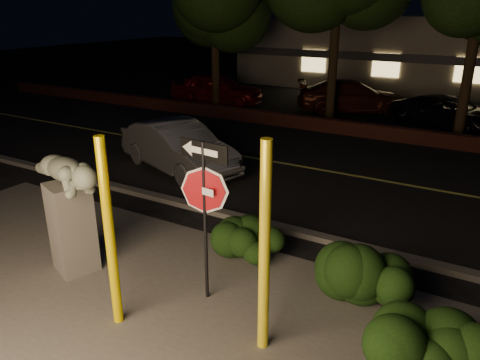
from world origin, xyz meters
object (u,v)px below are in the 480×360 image
at_px(yellow_pole_left, 110,236).
at_px(sculpture, 69,200).
at_px(parked_car_dark, 449,113).
at_px(silver_sedan, 178,147).
at_px(signpost, 204,191).
at_px(parked_car_red, 217,89).
at_px(yellow_pole_right, 265,251).
at_px(parked_car_darkred, 353,97).

distance_m(yellow_pole_left, sculpture, 1.83).
bearing_deg(parked_car_dark, silver_sedan, 170.56).
height_order(sculpture, parked_car_dark, sculpture).
distance_m(signpost, parked_car_red, 16.14).
height_order(yellow_pole_right, parked_car_red, yellow_pole_right).
distance_m(yellow_pole_right, parked_car_red, 17.33).
bearing_deg(silver_sedan, yellow_pole_right, -114.38).
bearing_deg(parked_car_darkred, silver_sedan, 142.92).
height_order(silver_sedan, parked_car_dark, silver_sedan).
relative_size(signpost, parked_car_red, 0.60).
xyz_separation_m(yellow_pole_right, parked_car_dark, (0.39, 14.75, -0.90)).
bearing_deg(sculpture, yellow_pole_right, 18.54).
xyz_separation_m(parked_car_darkred, parked_car_dark, (4.11, -0.93, -0.10)).
distance_m(yellow_pole_right, sculpture, 3.82).
bearing_deg(signpost, parked_car_darkred, 105.61).
xyz_separation_m(yellow_pole_right, silver_sedan, (-5.60, 5.44, -0.81)).
bearing_deg(silver_sedan, parked_car_darkred, 9.41).
bearing_deg(sculpture, parked_car_dark, 94.14).
xyz_separation_m(yellow_pole_left, parked_car_red, (-7.80, 14.80, -0.69)).
xyz_separation_m(yellow_pole_right, signpost, (-1.32, 0.58, 0.37)).
bearing_deg(signpost, parked_car_dark, 89.69).
bearing_deg(parked_car_dark, signpost, -163.60).
relative_size(sculpture, silver_sedan, 0.52).
height_order(yellow_pole_right, silver_sedan, yellow_pole_right).
relative_size(signpost, parked_car_darkred, 0.54).
height_order(yellow_pole_left, silver_sedan, yellow_pole_left).
bearing_deg(parked_car_darkred, yellow_pole_right, 166.65).
xyz_separation_m(parked_car_red, parked_car_darkred, (6.21, 1.50, -0.05)).
distance_m(silver_sedan, parked_car_darkred, 10.42).
bearing_deg(yellow_pole_right, signpost, 156.45).
height_order(parked_car_red, parked_car_dark, parked_car_red).
bearing_deg(signpost, yellow_pole_left, -117.72).
height_order(yellow_pole_left, sculpture, yellow_pole_left).
bearing_deg(silver_sedan, signpost, -118.88).
relative_size(signpost, silver_sedan, 0.62).
relative_size(yellow_pole_right, parked_car_dark, 0.69).
relative_size(sculpture, parked_car_darkred, 0.46).
bearing_deg(yellow_pole_right, parked_car_darkred, 103.35).
height_order(yellow_pole_right, parked_car_darkred, yellow_pole_right).
relative_size(parked_car_red, parked_car_dark, 1.02).
bearing_deg(parked_car_darkred, yellow_pole_left, 158.87).
distance_m(silver_sedan, parked_car_dark, 11.08).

